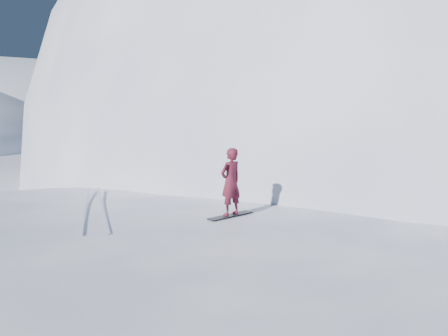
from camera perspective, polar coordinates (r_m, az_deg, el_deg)
The scene contains 7 objects.
near_ridge at distance 11.97m, azimuth -7.20°, elevation -17.55°, with size 36.00×28.00×4.80m, color white.
summit_peak at distance 40.37m, azimuth 22.40°, elevation -0.34°, with size 60.00×56.00×56.00m, color white.
peak_shoulder at distance 29.82m, azimuth 8.82°, elevation -2.42°, with size 28.00×24.00×18.00m, color white.
wind_bumps at distance 11.22m, azimuth -15.44°, elevation -19.54°, with size 16.00×14.40×1.00m.
snowboard at distance 11.16m, azimuth 0.87°, elevation -6.21°, with size 1.38×0.26×0.02m, color black.
snowboarder at distance 10.99m, azimuth 0.88°, elevation -1.81°, with size 0.62×0.41×1.71m, color maroon.
board_tracks at distance 12.85m, azimuth -16.60°, elevation -4.66°, with size 1.23×5.98×0.04m.
Camera 1 is at (0.59, -7.85, 5.03)m, focal length 35.00 mm.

